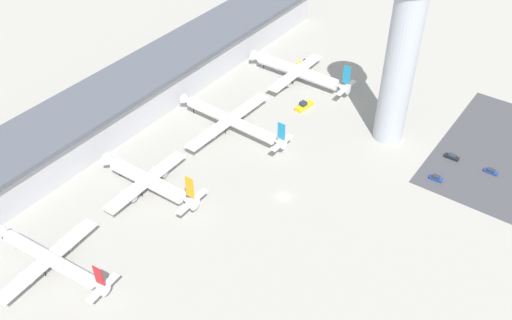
{
  "coord_description": "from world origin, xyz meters",
  "views": [
    {
      "loc": [
        -108.08,
        -67.47,
        118.38
      ],
      "look_at": [
        2.33,
        11.82,
        7.32
      ],
      "focal_mm": 40.0,
      "sensor_mm": 36.0,
      "label": 1
    }
  ],
  "objects_px": {
    "car_white_wagon": "(436,178)",
    "service_truck_catering": "(304,106)",
    "airplane_gate_alpha": "(50,259)",
    "car_yellow_taxi": "(452,157)",
    "service_truck_baggage": "(304,64)",
    "airplane_gate_delta": "(298,72)",
    "control_tower": "(403,48)",
    "airplane_gate_bravo": "(148,181)",
    "car_silver_sedan": "(491,171)",
    "airplane_gate_charlie": "(231,120)"
  },
  "relations": [
    {
      "from": "airplane_gate_alpha",
      "to": "car_white_wagon",
      "type": "relative_size",
      "value": 9.45
    },
    {
      "from": "car_silver_sedan",
      "to": "airplane_gate_charlie",
      "type": "bearing_deg",
      "value": 110.48
    },
    {
      "from": "airplane_gate_charlie",
      "to": "car_silver_sedan",
      "type": "distance_m",
      "value": 86.98
    },
    {
      "from": "service_truck_baggage",
      "to": "car_yellow_taxi",
      "type": "height_order",
      "value": "service_truck_baggage"
    },
    {
      "from": "control_tower",
      "to": "car_silver_sedan",
      "type": "xyz_separation_m",
      "value": [
        1.39,
        -35.47,
        -33.29
      ]
    },
    {
      "from": "service_truck_catering",
      "to": "car_silver_sedan",
      "type": "bearing_deg",
      "value": -86.99
    },
    {
      "from": "service_truck_catering",
      "to": "service_truck_baggage",
      "type": "relative_size",
      "value": 1.34
    },
    {
      "from": "airplane_gate_charlie",
      "to": "control_tower",
      "type": "bearing_deg",
      "value": -57.72
    },
    {
      "from": "airplane_gate_charlie",
      "to": "car_yellow_taxi",
      "type": "height_order",
      "value": "airplane_gate_charlie"
    },
    {
      "from": "airplane_gate_alpha",
      "to": "service_truck_catering",
      "type": "bearing_deg",
      "value": -7.51
    },
    {
      "from": "airplane_gate_charlie",
      "to": "car_yellow_taxi",
      "type": "relative_size",
      "value": 9.52
    },
    {
      "from": "airplane_gate_delta",
      "to": "control_tower",
      "type": "bearing_deg",
      "value": -105.86
    },
    {
      "from": "service_truck_baggage",
      "to": "car_white_wagon",
      "type": "relative_size",
      "value": 1.44
    },
    {
      "from": "airplane_gate_delta",
      "to": "service_truck_catering",
      "type": "height_order",
      "value": "airplane_gate_delta"
    },
    {
      "from": "car_white_wagon",
      "to": "service_truck_catering",
      "type": "bearing_deg",
      "value": 79.82
    },
    {
      "from": "airplane_gate_alpha",
      "to": "car_yellow_taxi",
      "type": "bearing_deg",
      "value": -32.66
    },
    {
      "from": "service_truck_catering",
      "to": "car_silver_sedan",
      "type": "relative_size",
      "value": 1.85
    },
    {
      "from": "control_tower",
      "to": "car_yellow_taxi",
      "type": "relative_size",
      "value": 14.1
    },
    {
      "from": "airplane_gate_delta",
      "to": "car_yellow_taxi",
      "type": "distance_m",
      "value": 68.46
    },
    {
      "from": "control_tower",
      "to": "airplane_gate_alpha",
      "type": "xyz_separation_m",
      "value": [
        -105.98,
        46.16,
        -29.74
      ]
    },
    {
      "from": "service_truck_catering",
      "to": "car_yellow_taxi",
      "type": "bearing_deg",
      "value": -86.43
    },
    {
      "from": "airplane_gate_bravo",
      "to": "car_silver_sedan",
      "type": "relative_size",
      "value": 8.48
    },
    {
      "from": "car_yellow_taxi",
      "to": "airplane_gate_bravo",
      "type": "bearing_deg",
      "value": 134.95
    },
    {
      "from": "service_truck_catering",
      "to": "service_truck_baggage",
      "type": "xyz_separation_m",
      "value": [
        25.91,
        16.21,
        0.07
      ]
    },
    {
      "from": "airplane_gate_delta",
      "to": "car_white_wagon",
      "type": "xyz_separation_m",
      "value": [
        -24.8,
        -67.34,
        -3.5
      ]
    },
    {
      "from": "airplane_gate_alpha",
      "to": "service_truck_catering",
      "type": "xyz_separation_m",
      "value": [
        103.79,
        -13.67,
        -3.04
      ]
    },
    {
      "from": "airplane_gate_bravo",
      "to": "car_yellow_taxi",
      "type": "bearing_deg",
      "value": -45.05
    },
    {
      "from": "airplane_gate_bravo",
      "to": "car_white_wagon",
      "type": "relative_size",
      "value": 8.85
    },
    {
      "from": "car_white_wagon",
      "to": "car_silver_sedan",
      "type": "bearing_deg",
      "value": -43.89
    },
    {
      "from": "airplane_gate_delta",
      "to": "car_silver_sedan",
      "type": "xyz_separation_m",
      "value": [
        -11.34,
        -80.28,
        -3.6
      ]
    },
    {
      "from": "airplane_gate_alpha",
      "to": "car_white_wagon",
      "type": "height_order",
      "value": "airplane_gate_alpha"
    },
    {
      "from": "control_tower",
      "to": "car_white_wagon",
      "type": "height_order",
      "value": "control_tower"
    },
    {
      "from": "airplane_gate_delta",
      "to": "car_white_wagon",
      "type": "height_order",
      "value": "airplane_gate_delta"
    },
    {
      "from": "control_tower",
      "to": "airplane_gate_charlie",
      "type": "xyz_separation_m",
      "value": [
        -29.01,
        45.93,
        -29.46
      ]
    },
    {
      "from": "service_truck_catering",
      "to": "service_truck_baggage",
      "type": "bearing_deg",
      "value": 32.03
    },
    {
      "from": "airplane_gate_bravo",
      "to": "service_truck_baggage",
      "type": "height_order",
      "value": "airplane_gate_bravo"
    },
    {
      "from": "car_white_wagon",
      "to": "car_yellow_taxi",
      "type": "xyz_separation_m",
      "value": [
        13.31,
        -0.06,
        -0.06
      ]
    },
    {
      "from": "airplane_gate_delta",
      "to": "service_truck_baggage",
      "type": "xyz_separation_m",
      "value": [
        10.99,
        3.89,
        -3.02
      ]
    },
    {
      "from": "airplane_gate_bravo",
      "to": "airplane_gate_delta",
      "type": "xyz_separation_m",
      "value": [
        81.2,
        -2.45,
        0.03
      ]
    },
    {
      "from": "service_truck_catering",
      "to": "airplane_gate_delta",
      "type": "bearing_deg",
      "value": 39.55
    },
    {
      "from": "service_truck_baggage",
      "to": "car_silver_sedan",
      "type": "height_order",
      "value": "service_truck_baggage"
    },
    {
      "from": "airplane_gate_alpha",
      "to": "car_yellow_taxi",
      "type": "xyz_separation_m",
      "value": [
        107.23,
        -68.74,
        -3.52
      ]
    },
    {
      "from": "control_tower",
      "to": "car_silver_sedan",
      "type": "height_order",
      "value": "control_tower"
    },
    {
      "from": "airplane_gate_alpha",
      "to": "airplane_gate_delta",
      "type": "distance_m",
      "value": 118.72
    },
    {
      "from": "airplane_gate_delta",
      "to": "car_yellow_taxi",
      "type": "height_order",
      "value": "airplane_gate_delta"
    },
    {
      "from": "control_tower",
      "to": "car_yellow_taxi",
      "type": "bearing_deg",
      "value": -86.85
    },
    {
      "from": "control_tower",
      "to": "car_white_wagon",
      "type": "xyz_separation_m",
      "value": [
        -12.06,
        -22.53,
        -33.19
      ]
    },
    {
      "from": "airplane_gate_bravo",
      "to": "service_truck_catering",
      "type": "xyz_separation_m",
      "value": [
        66.28,
        -14.77,
        -3.06
      ]
    },
    {
      "from": "control_tower",
      "to": "airplane_gate_charlie",
      "type": "height_order",
      "value": "control_tower"
    },
    {
      "from": "service_truck_baggage",
      "to": "airplane_gate_delta",
      "type": "bearing_deg",
      "value": -160.52
    }
  ]
}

